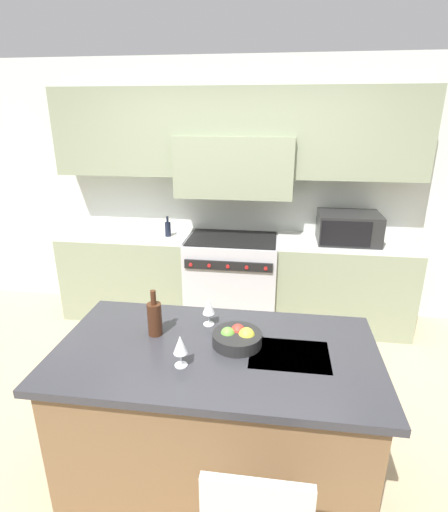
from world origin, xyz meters
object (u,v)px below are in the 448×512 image
object	(u,v)px
microwave	(348,228)
wine_glass_near	(180,346)
wine_bottle	(155,318)
oil_bottle_on_counter	(168,229)
wine_glass_far	(209,307)
range_stove	(232,280)
fruit_bowl	(238,337)

from	to	relation	value
microwave	wine_glass_near	size ratio (longest dim) A/B	3.29
wine_bottle	oil_bottle_on_counter	xyz separation A→B (m)	(-0.43, 1.85, 0.01)
microwave	wine_bottle	size ratio (longest dim) A/B	2.06
wine_glass_far	oil_bottle_on_counter	distance (m)	1.85
range_stove	wine_glass_far	world-z (taller)	wine_glass_far
range_stove	wine_bottle	distance (m)	1.99
microwave	oil_bottle_on_counter	xyz separation A→B (m)	(-1.83, -0.06, -0.07)
microwave	wine_glass_far	size ratio (longest dim) A/B	3.29
wine_bottle	range_stove	bearing A→B (deg)	82.78
wine_glass_near	fruit_bowl	xyz separation A→B (m)	(0.27, 0.25, -0.08)
fruit_bowl	oil_bottle_on_counter	xyz separation A→B (m)	(-0.93, 1.90, 0.08)
wine_glass_near	oil_bottle_on_counter	distance (m)	2.25
fruit_bowl	wine_glass_near	bearing A→B (deg)	-137.64
range_stove	wine_glass_far	distance (m)	1.82
microwave	wine_bottle	world-z (taller)	microwave
wine_glass_far	fruit_bowl	world-z (taller)	wine_glass_far
range_stove	oil_bottle_on_counter	size ratio (longest dim) A/B	4.41
wine_bottle	microwave	bearing A→B (deg)	53.87
range_stove	microwave	distance (m)	1.31
oil_bottle_on_counter	microwave	bearing A→B (deg)	1.84
microwave	wine_bottle	bearing A→B (deg)	-126.13
wine_glass_far	oil_bottle_on_counter	xyz separation A→B (m)	(-0.73, 1.70, -0.00)
wine_glass_far	fruit_bowl	xyz separation A→B (m)	(0.20, -0.20, -0.08)
wine_glass_near	microwave	bearing A→B (deg)	62.10
wine_bottle	wine_glass_far	size ratio (longest dim) A/B	1.60
wine_bottle	wine_glass_near	world-z (taller)	wine_bottle
range_stove	fruit_bowl	world-z (taller)	fruit_bowl
range_stove	oil_bottle_on_counter	world-z (taller)	oil_bottle_on_counter
fruit_bowl	wine_bottle	bearing A→B (deg)	175.22
fruit_bowl	oil_bottle_on_counter	bearing A→B (deg)	116.24
wine_glass_far	oil_bottle_on_counter	world-z (taller)	oil_bottle_on_counter
wine_bottle	oil_bottle_on_counter	size ratio (longest dim) A/B	1.35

